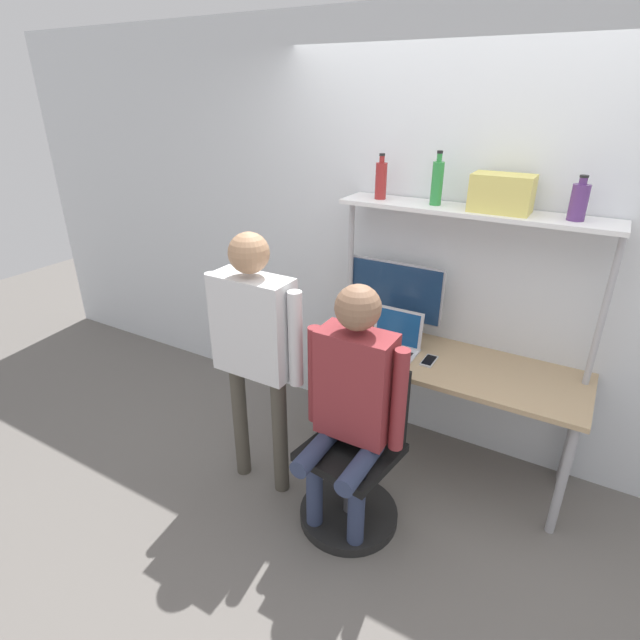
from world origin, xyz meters
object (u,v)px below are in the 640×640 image
object	(u,v)px
office_chair	(354,474)
person_seated	(352,394)
monitor	(395,294)
bottle_purple	(579,201)
laptop	(394,339)
bottle_green	(437,182)
storage_box	(502,193)
bottle_red	(381,180)
cell_phone	(429,361)
person_standing	(254,335)

from	to	relation	value
office_chair	person_seated	distance (m)	0.56
monitor	bottle_purple	size ratio (longest dim) A/B	2.83
laptop	bottle_green	world-z (taller)	bottle_green
bottle_green	person_seated	bearing A→B (deg)	-93.95
laptop	storage_box	xyz separation A→B (m)	(0.48, 0.16, 0.92)
bottle_green	bottle_red	bearing A→B (deg)	180.00
bottle_green	monitor	bearing A→B (deg)	172.64
monitor	bottle_red	world-z (taller)	bottle_red
cell_phone	bottle_red	distance (m)	1.12
bottle_green	bottle_purple	distance (m)	0.73
bottle_purple	person_standing	bearing A→B (deg)	-148.31
person_seated	bottle_green	size ratio (longest dim) A/B	4.82
person_seated	storage_box	xyz separation A→B (m)	(0.42, 0.88, 0.90)
cell_phone	storage_box	world-z (taller)	storage_box
monitor	office_chair	size ratio (longest dim) A/B	0.66
bottle_purple	monitor	bearing A→B (deg)	178.32
monitor	bottle_green	world-z (taller)	bottle_green
monitor	person_standing	xyz separation A→B (m)	(-0.46, -0.90, -0.03)
monitor	office_chair	xyz separation A→B (m)	(0.16, -0.86, -0.75)
monitor	storage_box	distance (m)	0.90
bottle_purple	storage_box	xyz separation A→B (m)	(-0.37, -0.00, 0.00)
laptop	storage_box	bearing A→B (deg)	18.81
cell_phone	person_standing	bearing A→B (deg)	-140.17
office_chair	monitor	bearing A→B (deg)	100.45
bottle_purple	person_seated	bearing A→B (deg)	-131.93
office_chair	bottle_green	xyz separation A→B (m)	(0.06, 0.83, 1.48)
storage_box	person_seated	bearing A→B (deg)	-115.37
office_chair	storage_box	bearing A→B (deg)	63.72
person_seated	person_standing	bearing A→B (deg)	178.91
person_standing	office_chair	bearing A→B (deg)	3.22
cell_phone	bottle_purple	size ratio (longest dim) A/B	0.68
office_chair	bottle_purple	size ratio (longest dim) A/B	4.28
monitor	laptop	world-z (taller)	monitor
monitor	cell_phone	bearing A→B (deg)	-34.75
office_chair	bottle_purple	xyz separation A→B (m)	(0.78, 0.83, 1.45)
bottle_green	storage_box	distance (m)	0.36
bottle_red	bottle_purple	bearing A→B (deg)	-0.00
person_standing	bottle_purple	xyz separation A→B (m)	(1.41, 0.87, 0.72)
laptop	bottle_red	bearing A→B (deg)	142.56
laptop	cell_phone	bearing A→B (deg)	-9.02
person_seated	bottle_red	bearing A→B (deg)	107.74
cell_phone	bottle_green	xyz separation A→B (m)	(-0.12, 0.20, 1.01)
monitor	cell_phone	xyz separation A→B (m)	(0.33, -0.23, -0.28)
office_chair	bottle_purple	distance (m)	1.85
person_seated	bottle_purple	bearing A→B (deg)	48.07
bottle_purple	bottle_red	distance (m)	1.07
storage_box	bottle_purple	bearing A→B (deg)	0.00
monitor	office_chair	distance (m)	1.15
cell_phone	person_seated	bearing A→B (deg)	-104.96
storage_box	bottle_red	bearing A→B (deg)	180.00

